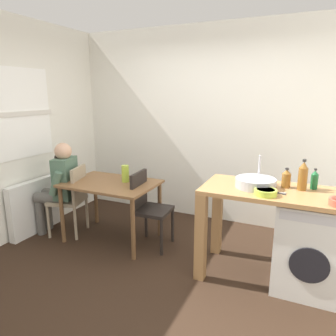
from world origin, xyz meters
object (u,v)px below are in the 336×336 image
Objects in this scene: washing_machine at (310,245)px; vase at (125,174)px; bottle_tall_green at (286,179)px; chair_opposite at (147,205)px; chair_person_seat at (72,196)px; bottle_squat_brown at (303,176)px; mixing_bowl at (266,192)px; bottle_clear_small at (314,180)px; seated_person at (59,184)px; dining_table at (111,190)px.

washing_machine is 2.14m from vase.
chair_opposite is at bearing 179.91° from bottle_tall_green.
chair_person_seat and chair_opposite have the same top height.
mixing_bowl is (-0.29, -0.30, -0.10)m from bottle_squat_brown.
washing_machine is at bearing -39.14° from bottle_squat_brown.
chair_opposite is 0.47m from vase.
chair_opposite is at bearing -178.24° from bottle_clear_small.
washing_machine is 0.65m from bottle_tall_green.
bottle_squat_brown reaches higher than chair_opposite.
bottle_squat_brown reaches higher than chair_person_seat.
washing_machine is at bearing -83.88° from bottle_clear_small.
bottle_clear_small is 0.96× the size of vase.
bottle_squat_brown is at bearing 85.61° from chair_opposite.
seated_person is 1.40× the size of washing_machine.
chair_person_seat is 1.05× the size of washing_machine.
mixing_bowl reaches higher than washing_machine.
chair_opposite is 1.20m from seated_person.
bottle_clear_small is at bearing -0.02° from vase.
mixing_bowl is at bearing -8.60° from dining_table.
mixing_bowl reaches higher than vase.
chair_person_seat is at bearing -165.58° from vase.
chair_opposite reaches higher than washing_machine.
bottle_squat_brown is at bearing 0.48° from dining_table.
seated_person reaches higher than chair_opposite.
chair_opposite is 1.78m from washing_machine.
bottle_squat_brown reaches higher than washing_machine.
bottle_squat_brown is (2.83, 0.14, 0.38)m from seated_person.
seated_person reaches higher than mixing_bowl.
washing_machine is 0.64m from bottle_squat_brown.
bottle_squat_brown is (2.12, 0.02, 0.41)m from dining_table.
vase is at bearing -91.49° from chair_person_seat.
chair_opposite is 1.82m from bottle_clear_small.
mixing_bowl is (1.84, -0.28, 0.31)m from dining_table.
bottle_squat_brown is 1.49× the size of mixing_bowl.
seated_person is 2.96m from washing_machine.
mixing_bowl is 1.73m from vase.
dining_table is 5.61× the size of mixing_bowl.
bottle_clear_small reaches higher than chair_opposite.
bottle_squat_brown is (2.67, 0.10, 0.54)m from chair_person_seat.
bottle_clear_small is (0.10, 0.08, -0.04)m from bottle_squat_brown.
seated_person is at bearing -175.65° from bottle_clear_small.
bottle_tall_green is at bearing -1.78° from vase.
chair_person_seat is at bearing -171.74° from dining_table.
bottle_tall_green is at bearing 154.79° from washing_machine.
chair_person_seat is 2.73m from bottle_squat_brown.
bottle_tall_green is 1.84m from vase.
bottle_squat_brown is at bearing 140.86° from washing_machine.
bottle_squat_brown is at bearing -141.38° from bottle_clear_small.
chair_person_seat is 3.08× the size of bottle_squat_brown.
chair_person_seat is 4.73× the size of bottle_tall_green.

